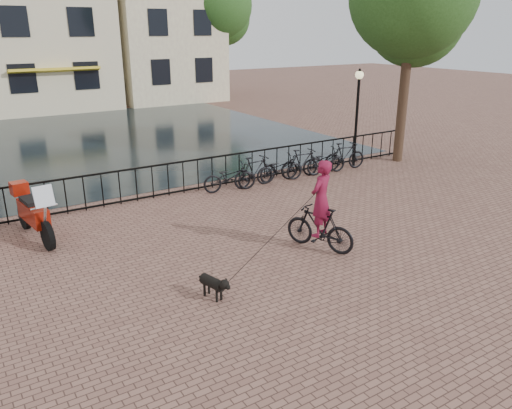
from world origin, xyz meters
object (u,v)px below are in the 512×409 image
dog (213,286)px  motorcycle (33,208)px  cyclist (320,211)px  lamp_post (358,101)px

dog → motorcycle: size_ratio=0.35×
cyclist → lamp_post: bearing=-161.1°
lamp_post → dog: size_ratio=4.32×
lamp_post → cyclist: lamp_post is taller
motorcycle → dog: bearing=-72.5°
cyclist → motorcycle: cyclist is taller
lamp_post → motorcycle: 11.38m
dog → motorcycle: 5.36m
lamp_post → dog: lamp_post is taller
lamp_post → cyclist: 7.86m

